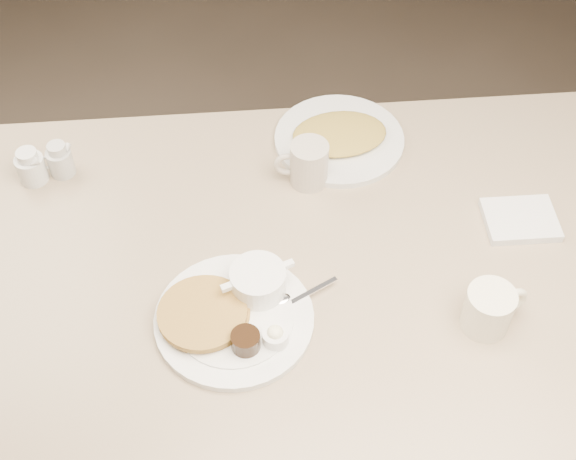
{
  "coord_description": "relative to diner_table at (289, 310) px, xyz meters",
  "views": [
    {
      "loc": [
        -0.08,
        -0.95,
        1.98
      ],
      "look_at": [
        0.0,
        0.02,
        0.82
      ],
      "focal_mm": 49.31,
      "sensor_mm": 36.0,
      "label": 1
    }
  ],
  "objects": [
    {
      "name": "creamer_right",
      "position": [
        -0.53,
        0.27,
        0.21
      ],
      "size": [
        0.08,
        0.08,
        0.08
      ],
      "color": "silver",
      "rests_on": "diner_table"
    },
    {
      "name": "coffee_mug_near",
      "position": [
        0.35,
        -0.18,
        0.22
      ],
      "size": [
        0.14,
        0.11,
        0.09
      ],
      "color": "white",
      "rests_on": "diner_table"
    },
    {
      "name": "hash_plate",
      "position": [
        0.14,
        0.33,
        0.18
      ],
      "size": [
        0.32,
        0.32,
        0.04
      ],
      "color": "silver",
      "rests_on": "diner_table"
    },
    {
      "name": "diner_table",
      "position": [
        0.0,
        0.0,
        0.0
      ],
      "size": [
        1.5,
        0.9,
        0.75
      ],
      "color": "tan",
      "rests_on": "ground"
    },
    {
      "name": "creamer_left",
      "position": [
        -0.47,
        0.28,
        0.21
      ],
      "size": [
        0.08,
        0.07,
        0.08
      ],
      "color": "#B9B9B4",
      "rests_on": "diner_table"
    },
    {
      "name": "coffee_mug_far",
      "position": [
        0.06,
        0.21,
        0.22
      ],
      "size": [
        0.12,
        0.08,
        0.1
      ],
      "color": "#BFB4A6",
      "rests_on": "diner_table"
    },
    {
      "name": "main_plate",
      "position": [
        -0.11,
        -0.12,
        0.19
      ],
      "size": [
        0.39,
        0.38,
        0.07
      ],
      "color": "white",
      "rests_on": "diner_table"
    },
    {
      "name": "napkin",
      "position": [
        0.48,
        0.06,
        0.18
      ],
      "size": [
        0.15,
        0.12,
        0.02
      ],
      "color": "silver",
      "rests_on": "diner_table"
    }
  ]
}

